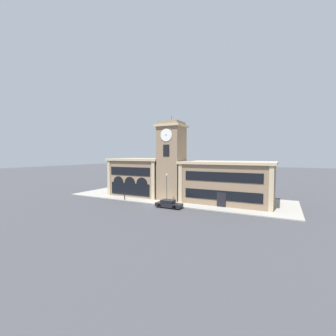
% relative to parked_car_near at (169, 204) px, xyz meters
% --- Properties ---
extents(ground_plane, '(300.00, 300.00, 0.00)m').
position_rel_parked_car_near_xyz_m(ground_plane, '(-2.63, 1.22, -0.72)').
color(ground_plane, '#424247').
extents(sidewalk_kerb, '(44.91, 14.52, 0.15)m').
position_rel_parked_car_near_xyz_m(sidewalk_kerb, '(-2.63, 8.48, -0.64)').
color(sidewalk_kerb, '#A39E93').
rests_on(sidewalk_kerb, ground_plane).
extents(clock_tower, '(5.20, 5.20, 16.56)m').
position_rel_parked_car_near_xyz_m(clock_tower, '(-2.64, 6.44, 7.01)').
color(clock_tower, '#897056').
rests_on(clock_tower, ground_plane).
extents(town_hall_left_wing, '(12.65, 10.24, 8.14)m').
position_rel_parked_car_near_xyz_m(town_hall_left_wing, '(-11.16, 8.93, 3.38)').
color(town_hall_left_wing, '#897056').
rests_on(town_hall_left_wing, ground_plane).
extents(town_hall_right_wing, '(16.60, 10.24, 7.70)m').
position_rel_parked_car_near_xyz_m(town_hall_right_wing, '(7.87, 8.94, 3.16)').
color(town_hall_right_wing, '#897056').
rests_on(town_hall_right_wing, ground_plane).
extents(parked_car_near, '(4.56, 1.79, 1.36)m').
position_rel_parked_car_near_xyz_m(parked_car_near, '(0.00, 0.00, 0.00)').
color(parked_car_near, black).
rests_on(parked_car_near, ground_plane).
extents(street_lamp, '(0.36, 0.36, 5.41)m').
position_rel_parked_car_near_xyz_m(street_lamp, '(-1.37, 1.91, 3.01)').
color(street_lamp, '#4C4C51').
rests_on(street_lamp, sidewalk_kerb).
extents(bollard, '(0.18, 0.18, 1.06)m').
position_rel_parked_car_near_xyz_m(bollard, '(-10.56, 1.65, -0.05)').
color(bollard, black).
rests_on(bollard, sidewalk_kerb).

